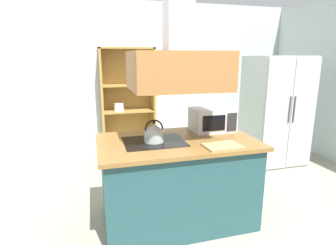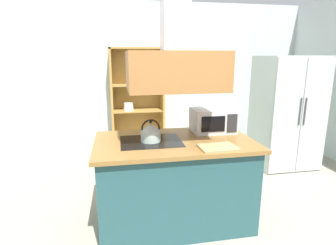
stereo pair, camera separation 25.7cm
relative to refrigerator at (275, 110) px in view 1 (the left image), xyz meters
name	(u,v)px [view 1 (the left image)]	position (x,y,z in m)	size (l,w,h in m)	color
ground_plane	(196,235)	(-1.96, -1.55, -0.87)	(7.80, 7.80, 0.00)	gray
wall_back	(141,77)	(-1.96, 1.45, 0.48)	(6.00, 0.12, 2.70)	silver
kitchen_island	(177,180)	(-2.06, -1.23, -0.42)	(1.59, 0.95, 0.90)	#22484D
range_hood	(178,57)	(-2.06, -1.23, 0.85)	(0.90, 0.70, 1.29)	#9A6433
refrigerator	(275,110)	(0.00, 0.00, 0.00)	(0.90, 0.78, 1.74)	#ADC0BB
dish_cabinet	(128,106)	(-2.25, 1.23, -0.03)	(0.96, 0.40, 1.88)	#AC823E
kettle	(154,133)	(-2.30, -1.23, 0.13)	(0.20, 0.20, 0.22)	#B1C4BA
cutting_board	(223,146)	(-1.72, -1.56, 0.04)	(0.34, 0.24, 0.02)	tan
microwave	(212,119)	(-1.57, -0.99, 0.16)	(0.46, 0.35, 0.26)	#B7BABF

